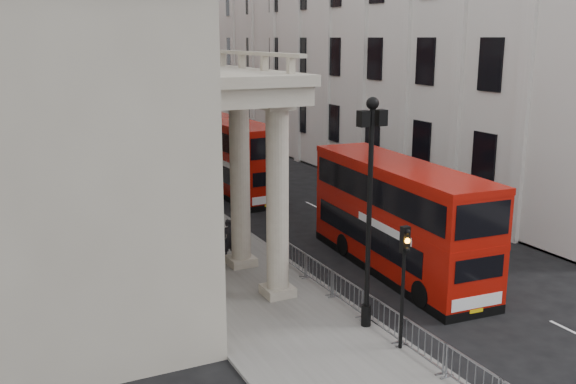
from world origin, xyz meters
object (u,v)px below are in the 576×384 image
object	(u,v)px
bus_near	(398,215)
pedestrian_c	(175,211)
pedestrian_a	(230,239)
monument_column	(98,1)
bus_far	(231,155)
lamp_post_mid	(216,137)
pedestrian_b	(174,240)
traffic_light	(404,265)
lamp_post_south	(370,199)
lamp_post_north	(147,109)

from	to	relation	value
bus_near	pedestrian_c	distance (m)	13.04
pedestrian_a	pedestrian_c	bearing A→B (deg)	94.01
monument_column	bus_far	bearing A→B (deg)	-92.92
lamp_post_mid	bus_far	world-z (taller)	lamp_post_mid
monument_column	pedestrian_b	xyz separation A→B (m)	(-10.83, -77.67, -14.98)
pedestrian_b	traffic_light	bearing A→B (deg)	79.35
traffic_light	pedestrian_b	world-z (taller)	traffic_light
lamp_post_mid	bus_far	size ratio (longest dim) A/B	0.71
lamp_post_south	lamp_post_north	distance (m)	32.00
bus_far	pedestrian_c	size ratio (longest dim) A/B	6.11
monument_column	bus_far	size ratio (longest dim) A/B	4.65
pedestrian_b	pedestrian_a	bearing A→B (deg)	122.67
lamp_post_north	bus_far	bearing A→B (deg)	-71.43
lamp_post_south	lamp_post_north	size ratio (longest dim) A/B	1.00
lamp_post_mid	bus_near	world-z (taller)	lamp_post_mid
lamp_post_north	monument_column	bearing A→B (deg)	83.28
bus_near	traffic_light	bearing A→B (deg)	-120.27
bus_near	bus_far	world-z (taller)	bus_near
bus_near	pedestrian_b	xyz separation A→B (m)	(-8.77, 5.76, -1.60)
monument_column	lamp_post_north	world-z (taller)	monument_column
bus_far	pedestrian_b	size ratio (longest dim) A/B	6.59
bus_near	bus_far	xyz separation A→B (m)	(-1.28, 17.74, -0.01)
lamp_post_south	traffic_light	xyz separation A→B (m)	(0.10, -2.02, -1.80)
monument_column	pedestrian_c	world-z (taller)	monument_column
monument_column	lamp_post_south	world-z (taller)	monument_column
lamp_post_mid	pedestrian_c	world-z (taller)	lamp_post_mid
lamp_post_south	pedestrian_c	bearing A→B (deg)	100.27
lamp_post_north	lamp_post_mid	bearing A→B (deg)	-90.00
monument_column	lamp_post_mid	size ratio (longest dim) A/B	6.51
bus_near	pedestrian_b	world-z (taller)	bus_near
lamp_post_south	bus_near	size ratio (longest dim) A/B	0.71
lamp_post_south	monument_column	bearing A→B (deg)	85.71
lamp_post_mid	pedestrian_a	size ratio (longest dim) A/B	4.38
lamp_post_south	lamp_post_north	bearing A→B (deg)	90.00
monument_column	pedestrian_a	bearing A→B (deg)	-96.12
pedestrian_a	monument_column	bearing A→B (deg)	79.49
lamp_post_mid	monument_column	bearing A→B (deg)	84.76
lamp_post_south	bus_far	distance (m)	22.67
monument_column	lamp_post_south	distance (m)	88.94
lamp_post_mid	bus_far	xyz separation A→B (m)	(3.25, 6.31, -2.31)
lamp_post_mid	pedestrian_b	world-z (taller)	lamp_post_mid
traffic_light	lamp_post_mid	bearing A→B (deg)	90.32
pedestrian_b	lamp_post_mid	bearing A→B (deg)	-156.74
traffic_light	bus_near	xyz separation A→B (m)	(4.43, 6.59, -0.50)
traffic_light	bus_far	world-z (taller)	bus_far
lamp_post_mid	pedestrian_c	size ratio (longest dim) A/B	4.37
traffic_light	pedestrian_b	bearing A→B (deg)	109.34
pedestrian_a	traffic_light	bearing A→B (deg)	-84.43
pedestrian_c	monument_column	bearing A→B (deg)	105.61
lamp_post_south	traffic_light	distance (m)	2.71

